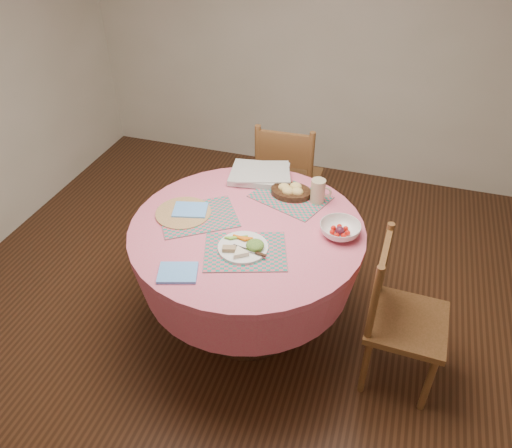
{
  "coord_description": "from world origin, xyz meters",
  "views": [
    {
      "loc": [
        0.67,
        -1.96,
        2.33
      ],
      "look_at": [
        0.05,
        0.0,
        0.78
      ],
      "focal_mm": 35.0,
      "sensor_mm": 36.0,
      "label": 1
    }
  ],
  "objects_px": {
    "chair_right": "(399,314)",
    "bread_bowl": "(291,191)",
    "wicker_trivet": "(183,213)",
    "fruit_bowl": "(340,230)",
    "chair_back": "(287,179)",
    "dinner_plate": "(244,247)",
    "latte_mug": "(318,191)",
    "dining_table": "(247,255)"
  },
  "relations": [
    {
      "from": "bread_bowl",
      "to": "wicker_trivet",
      "type": "bearing_deg",
      "value": -145.82
    },
    {
      "from": "dining_table",
      "to": "fruit_bowl",
      "type": "bearing_deg",
      "value": 9.44
    },
    {
      "from": "bread_bowl",
      "to": "fruit_bowl",
      "type": "bearing_deg",
      "value": -40.02
    },
    {
      "from": "chair_right",
      "to": "dining_table",
      "type": "bearing_deg",
      "value": 85.64
    },
    {
      "from": "chair_right",
      "to": "bread_bowl",
      "type": "distance_m",
      "value": 0.88
    },
    {
      "from": "dining_table",
      "to": "dinner_plate",
      "type": "relative_size",
      "value": 4.92
    },
    {
      "from": "chair_right",
      "to": "wicker_trivet",
      "type": "xyz_separation_m",
      "value": [
        -1.2,
        0.1,
        0.3
      ]
    },
    {
      "from": "dining_table",
      "to": "chair_back",
      "type": "bearing_deg",
      "value": 91.2
    },
    {
      "from": "bread_bowl",
      "to": "chair_back",
      "type": "bearing_deg",
      "value": 105.87
    },
    {
      "from": "chair_right",
      "to": "latte_mug",
      "type": "bearing_deg",
      "value": 52.98
    },
    {
      "from": "dinner_plate",
      "to": "wicker_trivet",
      "type": "bearing_deg",
      "value": 154.98
    },
    {
      "from": "chair_back",
      "to": "bread_bowl",
      "type": "height_order",
      "value": "chair_back"
    },
    {
      "from": "chair_right",
      "to": "fruit_bowl",
      "type": "relative_size",
      "value": 4.14
    },
    {
      "from": "bread_bowl",
      "to": "fruit_bowl",
      "type": "distance_m",
      "value": 0.43
    },
    {
      "from": "dining_table",
      "to": "dinner_plate",
      "type": "xyz_separation_m",
      "value": [
        0.05,
        -0.19,
        0.22
      ]
    },
    {
      "from": "chair_back",
      "to": "latte_mug",
      "type": "relative_size",
      "value": 6.81
    },
    {
      "from": "chair_back",
      "to": "dining_table",
      "type": "bearing_deg",
      "value": 89.2
    },
    {
      "from": "wicker_trivet",
      "to": "dinner_plate",
      "type": "xyz_separation_m",
      "value": [
        0.41,
        -0.19,
        0.02
      ]
    },
    {
      "from": "chair_back",
      "to": "bread_bowl",
      "type": "relative_size",
      "value": 4.06
    },
    {
      "from": "latte_mug",
      "to": "fruit_bowl",
      "type": "xyz_separation_m",
      "value": [
        0.17,
        -0.26,
        -0.04
      ]
    },
    {
      "from": "chair_right",
      "to": "dinner_plate",
      "type": "bearing_deg",
      "value": 98.79
    },
    {
      "from": "chair_back",
      "to": "wicker_trivet",
      "type": "height_order",
      "value": "chair_back"
    },
    {
      "from": "dining_table",
      "to": "bread_bowl",
      "type": "xyz_separation_m",
      "value": [
        0.15,
        0.35,
        0.23
      ]
    },
    {
      "from": "chair_back",
      "to": "dinner_plate",
      "type": "xyz_separation_m",
      "value": [
        0.07,
        -1.12,
        0.29
      ]
    },
    {
      "from": "chair_back",
      "to": "latte_mug",
      "type": "height_order",
      "value": "chair_back"
    },
    {
      "from": "dinner_plate",
      "to": "latte_mug",
      "type": "distance_m",
      "value": 0.59
    },
    {
      "from": "chair_right",
      "to": "wicker_trivet",
      "type": "distance_m",
      "value": 1.24
    },
    {
      "from": "chair_right",
      "to": "bread_bowl",
      "type": "xyz_separation_m",
      "value": [
        -0.69,
        0.45,
        0.33
      ]
    },
    {
      "from": "chair_back",
      "to": "fruit_bowl",
      "type": "distance_m",
      "value": 1.03
    },
    {
      "from": "fruit_bowl",
      "to": "latte_mug",
      "type": "bearing_deg",
      "value": 123.31
    },
    {
      "from": "chair_right",
      "to": "bread_bowl",
      "type": "bearing_deg",
      "value": 59.04
    },
    {
      "from": "wicker_trivet",
      "to": "fruit_bowl",
      "type": "bearing_deg",
      "value": 4.96
    },
    {
      "from": "wicker_trivet",
      "to": "chair_back",
      "type": "bearing_deg",
      "value": 69.66
    },
    {
      "from": "dining_table",
      "to": "chair_right",
      "type": "xyz_separation_m",
      "value": [
        0.83,
        -0.1,
        -0.1
      ]
    },
    {
      "from": "chair_right",
      "to": "dinner_plate",
      "type": "height_order",
      "value": "chair_right"
    },
    {
      "from": "dining_table",
      "to": "fruit_bowl",
      "type": "relative_size",
      "value": 5.84
    },
    {
      "from": "chair_back",
      "to": "wicker_trivet",
      "type": "distance_m",
      "value": 1.03
    },
    {
      "from": "chair_right",
      "to": "chair_back",
      "type": "height_order",
      "value": "chair_back"
    },
    {
      "from": "chair_right",
      "to": "wicker_trivet",
      "type": "relative_size",
      "value": 2.93
    },
    {
      "from": "chair_back",
      "to": "dinner_plate",
      "type": "bearing_deg",
      "value": 91.44
    },
    {
      "from": "chair_right",
      "to": "bread_bowl",
      "type": "height_order",
      "value": "chair_right"
    },
    {
      "from": "wicker_trivet",
      "to": "fruit_bowl",
      "type": "relative_size",
      "value": 1.41
    }
  ]
}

